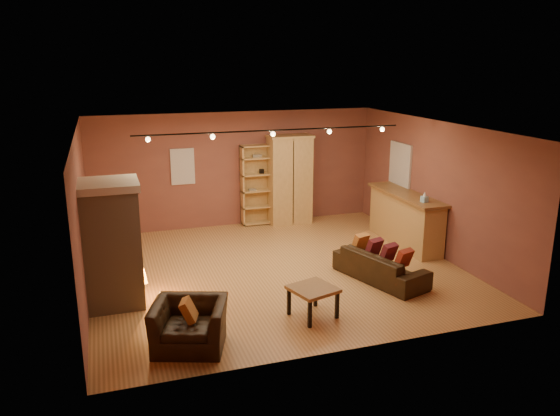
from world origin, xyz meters
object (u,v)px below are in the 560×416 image
object	(u,v)px
bookcase	(257,184)
armoire	(290,179)
bar_counter	(405,218)
loveseat	(381,261)
fireplace	(113,244)
armchair	(189,317)
coffee_table	(313,292)

from	to	relation	value
bookcase	armoire	size ratio (longest dim) A/B	0.90
bar_counter	loveseat	distance (m)	2.28
fireplace	armchair	xyz separation A→B (m)	(0.95, -1.84, -0.61)
coffee_table	bar_counter	bearing A→B (deg)	39.68
loveseat	armoire	bearing A→B (deg)	-12.21
fireplace	armchair	size ratio (longest dim) A/B	1.77
fireplace	coffee_table	size ratio (longest dim) A/B	2.58
armoire	bookcase	bearing A→B (deg)	167.59
fireplace	loveseat	xyz separation A→B (m)	(4.73, -0.49, -0.68)
fireplace	bar_counter	size ratio (longest dim) A/B	0.87
armoire	bar_counter	bearing A→B (deg)	-51.18
armoire	coffee_table	size ratio (longest dim) A/B	2.71
bar_counter	coffee_table	bearing A→B (deg)	-140.32
fireplace	coffee_table	distance (m)	3.40
armoire	bar_counter	size ratio (longest dim) A/B	0.91
bookcase	armoire	world-z (taller)	armoire
armchair	loveseat	bearing A→B (deg)	38.75
loveseat	bookcase	bearing A→B (deg)	-2.02
bookcase	armchair	distance (m)	6.18
fireplace	loveseat	size ratio (longest dim) A/B	1.08
bar_counter	bookcase	bearing A→B (deg)	136.76
armoire	loveseat	bearing A→B (deg)	-84.46
bookcase	coffee_table	world-z (taller)	bookcase
armoire	coffee_table	xyz separation A→B (m)	(-1.36, -5.07, -0.69)
bar_counter	coffee_table	distance (m)	4.24
bar_counter	armchair	distance (m)	6.11
fireplace	armchair	world-z (taller)	fireplace
loveseat	armchair	xyz separation A→B (m)	(-3.79, -1.35, 0.07)
coffee_table	bookcase	bearing A→B (deg)	83.88
fireplace	armchair	distance (m)	2.16
coffee_table	fireplace	bearing A→B (deg)	153.18
bar_counter	coffee_table	size ratio (longest dim) A/B	2.96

